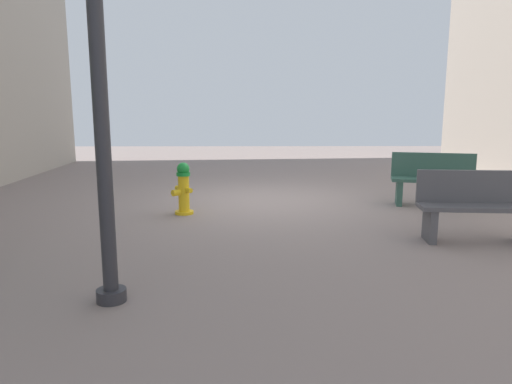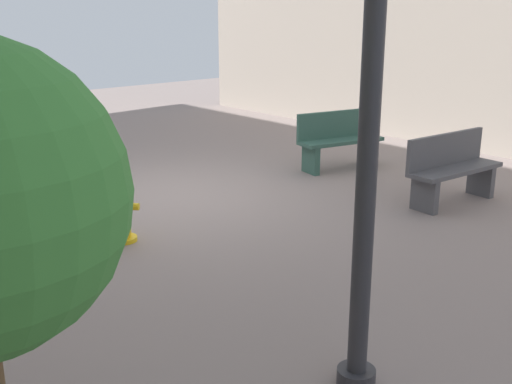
% 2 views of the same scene
% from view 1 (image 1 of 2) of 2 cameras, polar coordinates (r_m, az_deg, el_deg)
% --- Properties ---
extents(ground_plane, '(23.40, 23.40, 0.00)m').
position_cam_1_polar(ground_plane, '(9.29, 1.02, -0.97)').
color(ground_plane, gray).
extents(fire_hydrant, '(0.37, 0.37, 0.87)m').
position_cam_1_polar(fire_hydrant, '(8.16, -8.59, 0.43)').
color(fire_hydrant, gold).
rests_on(fire_hydrant, ground_plane).
extents(bench_near, '(1.53, 0.76, 0.95)m').
position_cam_1_polar(bench_near, '(9.31, 20.21, 1.44)').
color(bench_near, '#33594C').
rests_on(bench_near, ground_plane).
extents(bench_far, '(1.58, 0.57, 0.95)m').
position_cam_1_polar(bench_far, '(7.13, 24.66, -1.45)').
color(bench_far, '#4C4C51').
rests_on(bench_far, ground_plane).
extents(street_lamp, '(0.36, 0.36, 3.67)m').
position_cam_1_polar(street_lamp, '(4.53, -18.26, 15.60)').
color(street_lamp, '#2D2D33').
rests_on(street_lamp, ground_plane).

